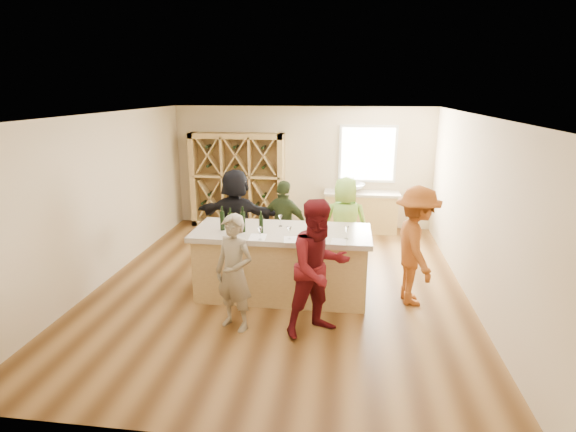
# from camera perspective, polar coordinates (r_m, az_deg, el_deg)

# --- Properties ---
(floor) EXTENTS (6.00, 7.00, 0.10)m
(floor) POSITION_cam_1_polar(r_m,az_deg,el_deg) (7.67, -0.95, -9.04)
(floor) COLOR brown
(floor) RESTS_ON ground
(ceiling) EXTENTS (6.00, 7.00, 0.10)m
(ceiling) POSITION_cam_1_polar(r_m,az_deg,el_deg) (6.96, -1.06, 13.15)
(ceiling) COLOR white
(ceiling) RESTS_ON ground
(wall_back) EXTENTS (6.00, 0.10, 2.80)m
(wall_back) POSITION_cam_1_polar(r_m,az_deg,el_deg) (10.63, 1.82, 6.23)
(wall_back) COLOR beige
(wall_back) RESTS_ON ground
(wall_front) EXTENTS (6.00, 0.10, 2.80)m
(wall_front) POSITION_cam_1_polar(r_m,az_deg,el_deg) (3.91, -8.80, -11.40)
(wall_front) COLOR beige
(wall_front) RESTS_ON ground
(wall_left) EXTENTS (0.10, 7.00, 2.80)m
(wall_left) POSITION_cam_1_polar(r_m,az_deg,el_deg) (8.19, -22.62, 2.09)
(wall_left) COLOR beige
(wall_left) RESTS_ON ground
(wall_right) EXTENTS (0.10, 7.00, 2.80)m
(wall_right) POSITION_cam_1_polar(r_m,az_deg,el_deg) (7.39, 23.10, 0.63)
(wall_right) COLOR beige
(wall_right) RESTS_ON ground
(window_frame) EXTENTS (1.30, 0.06, 1.30)m
(window_frame) POSITION_cam_1_polar(r_m,az_deg,el_deg) (10.46, 10.08, 7.77)
(window_frame) COLOR white
(window_frame) RESTS_ON wall_back
(window_pane) EXTENTS (1.18, 0.01, 1.18)m
(window_pane) POSITION_cam_1_polar(r_m,az_deg,el_deg) (10.42, 10.09, 7.75)
(window_pane) COLOR white
(window_pane) RESTS_ON wall_back
(wine_rack) EXTENTS (2.20, 0.45, 2.20)m
(wine_rack) POSITION_cam_1_polar(r_m,az_deg,el_deg) (10.66, -6.41, 4.53)
(wine_rack) COLOR tan
(wine_rack) RESTS_ON floor
(back_counter_base) EXTENTS (1.60, 0.58, 0.86)m
(back_counter_base) POSITION_cam_1_polar(r_m,az_deg,el_deg) (10.45, 9.24, 0.41)
(back_counter_base) COLOR tan
(back_counter_base) RESTS_ON floor
(back_counter_top) EXTENTS (1.70, 0.62, 0.06)m
(back_counter_top) POSITION_cam_1_polar(r_m,az_deg,el_deg) (10.34, 9.35, 2.87)
(back_counter_top) COLOR #BBAF9A
(back_counter_top) RESTS_ON back_counter_base
(sink) EXTENTS (0.54, 0.54, 0.19)m
(sink) POSITION_cam_1_polar(r_m,az_deg,el_deg) (10.31, 8.27, 3.58)
(sink) COLOR silver
(sink) RESTS_ON back_counter_top
(faucet) EXTENTS (0.02, 0.02, 0.30)m
(faucet) POSITION_cam_1_polar(r_m,az_deg,el_deg) (10.48, 8.28, 4.09)
(faucet) COLOR silver
(faucet) RESTS_ON back_counter_top
(tasting_counter_base) EXTENTS (2.60, 1.00, 1.00)m
(tasting_counter_base) POSITION_cam_1_polar(r_m,az_deg,el_deg) (7.11, -0.77, -6.28)
(tasting_counter_base) COLOR tan
(tasting_counter_base) RESTS_ON floor
(tasting_counter_top) EXTENTS (2.72, 1.12, 0.08)m
(tasting_counter_top) POSITION_cam_1_polar(r_m,az_deg,el_deg) (6.92, -0.79, -2.13)
(tasting_counter_top) COLOR #BBAF9A
(tasting_counter_top) RESTS_ON tasting_counter_base
(wine_bottle_a) EXTENTS (0.09, 0.09, 0.30)m
(wine_bottle_a) POSITION_cam_1_polar(r_m,az_deg,el_deg) (6.95, -8.34, -0.59)
(wine_bottle_a) COLOR black
(wine_bottle_a) RESTS_ON tasting_counter_top
(wine_bottle_b) EXTENTS (0.10, 0.10, 0.33)m
(wine_bottle_b) POSITION_cam_1_polar(r_m,az_deg,el_deg) (6.73, -7.31, -0.99)
(wine_bottle_b) COLOR black
(wine_bottle_b) RESTS_ON tasting_counter_top
(wine_bottle_c) EXTENTS (0.08, 0.08, 0.31)m
(wine_bottle_c) POSITION_cam_1_polar(r_m,az_deg,el_deg) (6.83, -5.75, -0.74)
(wine_bottle_c) COLOR black
(wine_bottle_c) RESTS_ON tasting_counter_top
(wine_bottle_e) EXTENTS (0.08, 0.08, 0.27)m
(wine_bottle_e) POSITION_cam_1_polar(r_m,az_deg,el_deg) (6.76, -3.44, -1.07)
(wine_bottle_e) COLOR black
(wine_bottle_e) RESTS_ON tasting_counter_top
(wine_glass_a) EXTENTS (0.08, 0.08, 0.19)m
(wine_glass_a) POSITION_cam_1_polar(r_m,az_deg,el_deg) (6.46, -3.56, -2.22)
(wine_glass_a) COLOR white
(wine_glass_a) RESTS_ON tasting_counter_top
(wine_glass_b) EXTENTS (0.09, 0.09, 0.19)m
(wine_glass_b) POSITION_cam_1_polar(r_m,az_deg,el_deg) (6.48, 0.16, -2.17)
(wine_glass_b) COLOR white
(wine_glass_b) RESTS_ON tasting_counter_top
(wine_glass_c) EXTENTS (0.08, 0.08, 0.17)m
(wine_glass_c) POSITION_cam_1_polar(r_m,az_deg,el_deg) (6.38, 4.41, -2.57)
(wine_glass_c) COLOR white
(wine_glass_c) RESTS_ON tasting_counter_top
(wine_glass_d) EXTENTS (0.07, 0.07, 0.17)m
(wine_glass_d) POSITION_cam_1_polar(r_m,az_deg,el_deg) (6.66, 2.72, -1.78)
(wine_glass_d) COLOR white
(wine_glass_d) RESTS_ON tasting_counter_top
(wine_glass_e) EXTENTS (0.09, 0.09, 0.19)m
(wine_glass_e) POSITION_cam_1_polar(r_m,az_deg,el_deg) (6.54, 7.43, -2.13)
(wine_glass_e) COLOR white
(wine_glass_e) RESTS_ON tasting_counter_top
(tasting_menu_a) EXTENTS (0.26, 0.34, 0.00)m
(tasting_menu_a) POSITION_cam_1_polar(r_m,az_deg,el_deg) (6.61, -3.87, -2.69)
(tasting_menu_a) COLOR white
(tasting_menu_a) RESTS_ON tasting_counter_top
(tasting_menu_b) EXTENTS (0.26, 0.34, 0.00)m
(tasting_menu_b) POSITION_cam_1_polar(r_m,az_deg,el_deg) (6.49, 0.46, -3.00)
(tasting_menu_b) COLOR white
(tasting_menu_b) RESTS_ON tasting_counter_top
(tasting_menu_c) EXTENTS (0.23, 0.30, 0.00)m
(tasting_menu_c) POSITION_cam_1_polar(r_m,az_deg,el_deg) (6.44, 6.43, -3.25)
(tasting_menu_c) COLOR white
(tasting_menu_c) RESTS_ON tasting_counter_top
(person_near_left) EXTENTS (0.71, 0.63, 1.61)m
(person_near_left) POSITION_cam_1_polar(r_m,az_deg,el_deg) (6.09, -6.83, -7.18)
(person_near_left) COLOR gray
(person_near_left) RESTS_ON floor
(person_near_right) EXTENTS (1.02, 0.92, 1.85)m
(person_near_right) POSITION_cam_1_polar(r_m,az_deg,el_deg) (5.90, 3.98, -6.63)
(person_near_right) COLOR #590F14
(person_near_right) RESTS_ON floor
(person_server) EXTENTS (0.68, 1.23, 1.82)m
(person_server) POSITION_cam_1_polar(r_m,az_deg,el_deg) (7.00, 15.93, -3.69)
(person_server) COLOR #994C19
(person_server) RESTS_ON floor
(person_far_mid) EXTENTS (1.06, 0.78, 1.62)m
(person_far_mid) POSITION_cam_1_polar(r_m,az_deg,el_deg) (8.09, -0.46, -1.15)
(person_far_mid) COLOR #263319
(person_far_mid) RESTS_ON floor
(person_far_right) EXTENTS (0.86, 0.59, 1.70)m
(person_far_right) POSITION_cam_1_polar(r_m,az_deg,el_deg) (8.07, 7.24, -1.02)
(person_far_right) COLOR #8CC64C
(person_far_right) RESTS_ON floor
(person_far_left) EXTENTS (1.75, 0.86, 1.81)m
(person_far_left) POSITION_cam_1_polar(r_m,az_deg,el_deg) (8.29, -6.57, -0.18)
(person_far_left) COLOR black
(person_far_left) RESTS_ON floor
(wine_glass_f) EXTENTS (0.07, 0.07, 0.18)m
(wine_glass_f) POSITION_cam_1_polar(r_m,az_deg,el_deg) (7.08, -0.96, -0.62)
(wine_glass_f) COLOR white
(wine_glass_f) RESTS_ON tasting_counter_top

